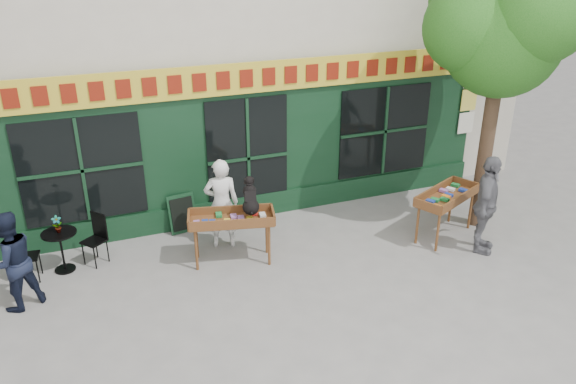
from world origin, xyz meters
name	(u,v)px	position (x,y,z in m)	size (l,w,h in m)	color
ground	(290,270)	(0.00, 0.00, 0.00)	(80.00, 80.00, 0.00)	slate
street_tree	(505,20)	(4.34, 0.36, 4.11)	(3.05, 2.90, 5.60)	#382619
book_cart_center	(231,221)	(-0.85, 0.70, 0.82)	(1.60, 0.96, 0.99)	brown
dog	(250,195)	(-0.50, 0.65, 1.29)	(0.34, 0.60, 0.60)	black
woman	(222,204)	(-0.85, 1.35, 0.89)	(0.65, 0.42, 1.77)	white
book_cart_right	(447,198)	(3.35, 0.10, 0.82)	(1.62, 1.19, 0.99)	brown
man_right	(486,205)	(3.65, -0.65, 0.95)	(1.11, 0.46, 1.90)	slate
bistro_table	(61,243)	(-3.75, 1.50, 0.54)	(0.60, 0.60, 0.76)	black
bistro_chair_left	(21,252)	(-4.38, 1.41, 0.56)	(0.41, 0.40, 0.95)	black
bistro_chair_right	(97,234)	(-3.13, 1.61, 0.56)	(0.51, 0.51, 0.95)	black
potted_plant	(57,224)	(-3.75, 1.50, 0.92)	(0.17, 0.11, 0.32)	gray
man_left	(11,262)	(-4.45, 0.60, 0.83)	(0.81, 0.63, 1.67)	black
chalkboard	(182,214)	(-1.45, 2.19, 0.40)	(0.58, 0.27, 0.79)	black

